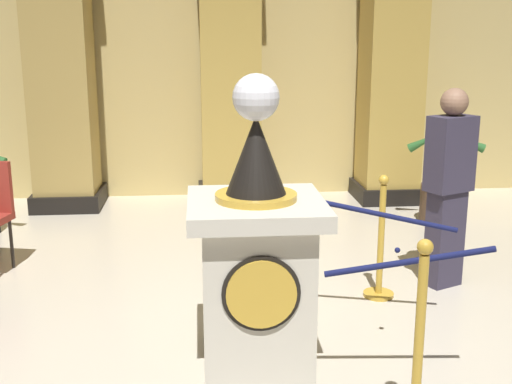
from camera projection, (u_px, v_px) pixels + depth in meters
name	position (u px, v px, depth m)	size (l,w,h in m)	color
ground_plane	(264.00, 364.00, 4.10)	(10.75, 10.75, 0.00)	beige
back_wall	(227.00, 39.00, 8.06)	(10.75, 0.16, 3.93)	tan
pedestal_clock	(256.00, 259.00, 3.97)	(0.82, 0.82, 1.81)	beige
stanchion_near	(417.00, 371.00, 3.27)	(0.24, 0.24, 1.07)	gold
stanchion_far	(380.00, 255.00, 5.08)	(0.24, 0.24, 0.99)	gold
velvet_rope	(398.00, 237.00, 4.07)	(1.09, 1.12, 0.22)	#141947
column_left	(59.00, 47.00, 7.41)	(0.83, 0.83, 3.77)	black
column_right	(393.00, 47.00, 7.74)	(0.80, 0.80, 3.77)	black
column_centre_rear	(230.00, 47.00, 7.58)	(0.83, 0.83, 3.77)	black
potted_palm_right	(443.00, 192.00, 7.11)	(0.81, 0.78, 1.07)	#4C3828
bystander_guest	(449.00, 184.00, 5.20)	(0.42, 0.35, 1.62)	#383347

